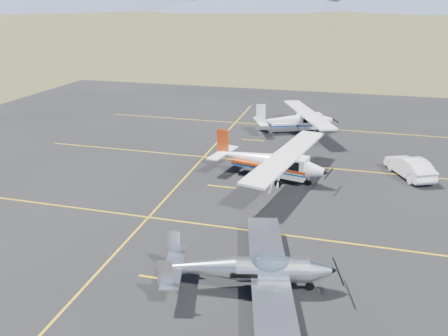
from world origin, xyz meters
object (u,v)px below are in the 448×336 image
at_px(aircraft_cessna, 270,160).
at_px(aircraft_plain, 296,120).
at_px(sedan, 410,167).
at_px(aircraft_low_wing, 252,269).

xyz_separation_m(aircraft_cessna, aircraft_plain, (0.52, 12.21, -0.11)).
distance_m(aircraft_cessna, aircraft_plain, 12.22).
height_order(aircraft_cessna, sedan, aircraft_cessna).
bearing_deg(aircraft_plain, aircraft_low_wing, -111.20).
relative_size(aircraft_low_wing, aircraft_plain, 0.93).
xyz_separation_m(aircraft_plain, sedan, (9.22, -9.24, -0.53)).
bearing_deg(aircraft_plain, sedan, -68.17).
distance_m(aircraft_cessna, sedan, 10.20).
distance_m(aircraft_low_wing, sedan, 18.06).
relative_size(aircraft_low_wing, aircraft_cessna, 0.83).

